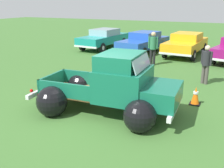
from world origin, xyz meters
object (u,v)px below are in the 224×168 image
lane_cone_0 (195,96)px  spectator_1 (153,46)px  show_car_2 (186,43)px  show_car_0 (104,38)px  spectator_0 (206,62)px  vintage_pickup_truck (116,90)px  show_car_1 (144,42)px  lane_cone_1 (42,86)px

lane_cone_0 → spectator_1: bearing=121.4°
show_car_2 → spectator_1: (-1.11, -3.65, 0.26)m
show_car_0 → spectator_1: bearing=58.1°
spectator_0 → lane_cone_0: spectator_0 is taller
show_car_2 → lane_cone_0: size_ratio=7.62×
vintage_pickup_truck → spectator_0: vintage_pickup_truck is taller
vintage_pickup_truck → spectator_1: 6.90m
show_car_0 → lane_cone_0: (7.97, -8.75, -0.47)m
show_car_2 → spectator_0: spectator_0 is taller
show_car_1 → lane_cone_1: (-0.81, -9.52, -0.47)m
lane_cone_1 → spectator_0: bearing=36.1°
vintage_pickup_truck → show_car_1: vintage_pickup_truck is taller
spectator_0 → show_car_2: bearing=47.4°
show_car_1 → show_car_2: size_ratio=1.01×
spectator_0 → spectator_1: spectator_1 is taller
spectator_0 → lane_cone_1: 6.77m
spectator_0 → spectator_1: bearing=81.5°
show_car_0 → show_car_2: (6.01, -0.07, 0.00)m
show_car_0 → show_car_2: same height
show_car_1 → show_car_2: bearing=109.7°
show_car_1 → lane_cone_0: (4.65, -8.18, -0.47)m
show_car_0 → lane_cone_1: bearing=19.2°
show_car_1 → vintage_pickup_truck: bearing=23.3°
show_car_1 → spectator_1: bearing=36.0°
lane_cone_0 → lane_cone_1: same height
vintage_pickup_truck → show_car_2: vintage_pickup_truck is taller
spectator_0 → lane_cone_0: size_ratio=2.62×
vintage_pickup_truck → lane_cone_0: 2.86m
show_car_1 → spectator_0: bearing=49.2°
show_car_0 → show_car_1: bearing=85.6°
show_car_0 → spectator_0: (7.95, -6.11, 0.15)m
show_car_0 → spectator_1: (4.90, -3.72, 0.26)m
lane_cone_0 → lane_cone_1: bearing=-166.2°
lane_cone_0 → show_car_2: bearing=102.7°
vintage_pickup_truck → lane_cone_0: (2.17, 1.81, -0.45)m
vintage_pickup_truck → show_car_0: size_ratio=0.97×
spectator_1 → lane_cone_0: size_ratio=2.89×
vintage_pickup_truck → lane_cone_0: vintage_pickup_truck is taller
spectator_0 → show_car_0: bearing=82.1°
show_car_0 → lane_cone_0: 11.84m
show_car_2 → lane_cone_1: 10.62m
vintage_pickup_truck → show_car_2: bearing=85.8°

